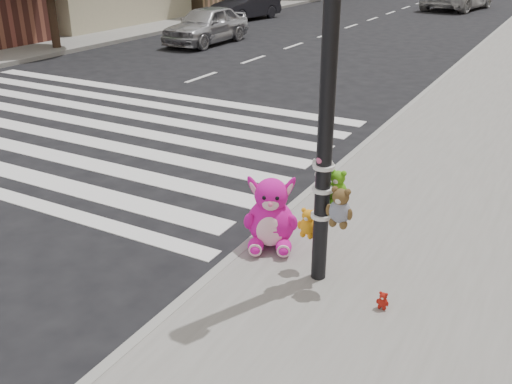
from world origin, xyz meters
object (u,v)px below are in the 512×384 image
Objects in this scene: red_teddy at (383,300)px; car_dark_far at (246,6)px; signal_pole at (328,134)px; pink_bunny at (271,218)px; car_silver_far at (206,25)px.

red_teddy is 24.11m from car_dark_far.
signal_pole reaches higher than car_dark_far.
signal_pole reaches higher than pink_bunny.
red_teddy is 0.05× the size of car_dark_far.
pink_bunny is 0.23× the size of car_silver_far.
car_dark_far is (-13.20, 20.18, 0.41)m from red_teddy.
red_teddy is 0.05× the size of car_silver_far.
pink_bunny is 0.23× the size of car_dark_far.
signal_pole is at bearing -48.32° from car_dark_far.
pink_bunny is at bearing 158.38° from red_teddy.
car_dark_far is (-12.42, 19.93, -1.14)m from signal_pole.
car_dark_far is at bearing 121.95° from signal_pole.
pink_bunny is 1.72m from red_teddy.
pink_bunny is at bearing 155.95° from signal_pole.
car_silver_far is (-10.18, 13.08, -1.10)m from signal_pole.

